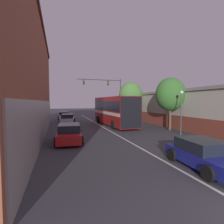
{
  "coord_description": "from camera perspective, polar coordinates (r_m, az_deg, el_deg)",
  "views": [
    {
      "loc": [
        -5.28,
        -2.51,
        3.11
      ],
      "look_at": [
        0.74,
        16.82,
        1.92
      ],
      "focal_mm": 28.0,
      "sensor_mm": 36.0,
      "label": 1
    }
  ],
  "objects": [
    {
      "name": "lane_center_line",
      "position": [
        19.41,
        -1.28,
        -5.86
      ],
      "size": [
        0.14,
        43.8,
        0.01
      ],
      "color": "silver",
      "rests_on": "ground_plane"
    },
    {
      "name": "building_right_storefront",
      "position": [
        24.53,
        26.2,
        1.28
      ],
      "size": [
        8.61,
        26.16,
        4.5
      ],
      "color": "#B7B2A3",
      "rests_on": "ground_plane"
    },
    {
      "name": "bus",
      "position": [
        23.11,
        0.66,
        0.8
      ],
      "size": [
        3.21,
        10.45,
        3.72
      ],
      "rotation": [
        0.0,
        0.0,
        1.62
      ],
      "color": "maroon",
      "rests_on": "ground_plane"
    },
    {
      "name": "hatchback_foreground",
      "position": [
        9.59,
        27.95,
        -12.09
      ],
      "size": [
        2.35,
        4.11,
        1.3
      ],
      "rotation": [
        0.0,
        0.0,
        1.5
      ],
      "color": "navy",
      "rests_on": "ground_plane"
    },
    {
      "name": "parked_car_left_near",
      "position": [
        26.89,
        -14.29,
        -2.08
      ],
      "size": [
        2.48,
        4.74,
        1.29
      ],
      "rotation": [
        0.0,
        0.0,
        1.46
      ],
      "color": "silver",
      "rests_on": "ground_plane"
    },
    {
      "name": "parked_car_left_mid",
      "position": [
        32.44,
        -15.58,
        -1.16
      ],
      "size": [
        1.96,
        4.14,
        1.3
      ],
      "rotation": [
        0.0,
        0.0,
        1.58
      ],
      "color": "silver",
      "rests_on": "ground_plane"
    },
    {
      "name": "parked_car_left_far",
      "position": [
        14.11,
        -13.77,
        -6.71
      ],
      "size": [
        2.26,
        4.62,
        1.4
      ],
      "rotation": [
        0.0,
        0.0,
        1.49
      ],
      "color": "red",
      "rests_on": "ground_plane"
    },
    {
      "name": "traffic_signal_gantry",
      "position": [
        31.64,
        -1.03,
        7.2
      ],
      "size": [
        8.01,
        0.36,
        7.29
      ],
      "color": "#333338",
      "rests_on": "ground_plane"
    },
    {
      "name": "street_lamp",
      "position": [
        17.71,
        21.67,
        0.88
      ],
      "size": [
        0.32,
        0.32,
        4.15
      ],
      "color": "#47474C",
      "rests_on": "ground_plane"
    },
    {
      "name": "street_tree_near",
      "position": [
        20.23,
        18.56,
        5.51
      ],
      "size": [
        3.29,
        2.96,
        5.75
      ],
      "color": "brown",
      "rests_on": "ground_plane"
    },
    {
      "name": "street_tree_far",
      "position": [
        28.03,
        6.15,
        5.45
      ],
      "size": [
        3.79,
        3.41,
        6.24
      ],
      "color": "#4C3823",
      "rests_on": "ground_plane"
    }
  ]
}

